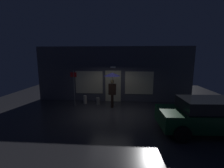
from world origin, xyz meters
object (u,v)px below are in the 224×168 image
at_px(person_with_umbrella, 112,81).
at_px(sidewalk_bollard_2, 85,100).
at_px(sidewalk_bollard, 98,101).
at_px(parked_car, 207,115).
at_px(street_sign_post, 74,86).

distance_m(person_with_umbrella, sidewalk_bollard_2, 2.44).
bearing_deg(sidewalk_bollard, sidewalk_bollard_2, 171.63).
relative_size(parked_car, sidewalk_bollard_2, 7.18).
bearing_deg(person_with_umbrella, sidewalk_bollard_2, -16.90).
bearing_deg(parked_car, person_with_umbrella, 142.04).
height_order(parked_car, sidewalk_bollard, parked_car).
height_order(person_with_umbrella, parked_car, person_with_umbrella).
height_order(sidewalk_bollard, sidewalk_bollard_2, sidewalk_bollard_2).
bearing_deg(sidewalk_bollard_2, parked_car, -30.91).
xyz_separation_m(parked_car, street_sign_post, (-6.61, 3.09, 0.56)).
height_order(street_sign_post, sidewalk_bollard, street_sign_post).
bearing_deg(sidewalk_bollard, parked_car, -34.15).
xyz_separation_m(person_with_umbrella, sidewalk_bollard_2, (-1.90, 0.62, -1.40)).
bearing_deg(person_with_umbrella, sidewalk_bollard, -25.06).
xyz_separation_m(person_with_umbrella, sidewalk_bollard, (-0.99, 0.49, -1.45)).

